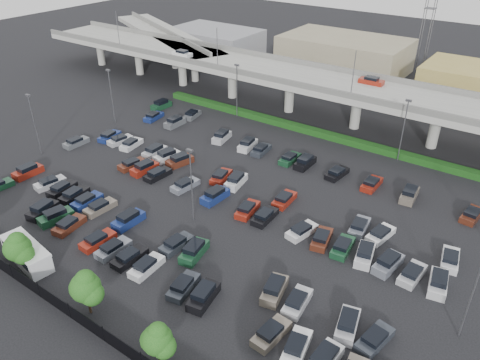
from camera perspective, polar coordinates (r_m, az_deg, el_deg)
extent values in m
plane|color=black|center=(66.79, -1.22, -1.68)|extent=(280.00, 280.00, 0.00)
cube|color=#989890|center=(89.06, 11.28, 11.30)|extent=(150.00, 13.00, 1.10)
cube|color=#63635E|center=(83.34, 9.47, 10.92)|extent=(150.00, 0.50, 1.00)
cube|color=#63635E|center=(94.24, 13.02, 12.83)|extent=(150.00, 0.50, 1.00)
cylinder|color=#989890|center=(129.63, -16.66, 14.76)|extent=(1.80, 1.80, 6.70)
cube|color=#63635E|center=(128.89, -16.87, 16.10)|extent=(2.60, 9.75, 0.50)
cylinder|color=#989890|center=(119.29, -12.23, 14.04)|extent=(1.80, 1.80, 6.70)
cube|color=#63635E|center=(118.48, -12.40, 15.50)|extent=(2.60, 9.75, 0.50)
cylinder|color=#989890|center=(109.76, -7.04, 13.09)|extent=(1.80, 1.80, 6.70)
cube|color=#63635E|center=(108.88, -7.14, 14.67)|extent=(2.60, 9.75, 0.50)
cylinder|color=#989890|center=(101.27, -0.97, 11.84)|extent=(1.80, 1.80, 6.70)
cube|color=#63635E|center=(100.33, -0.99, 13.55)|extent=(2.60, 9.75, 0.50)
cylinder|color=#989890|center=(94.12, 6.04, 10.22)|extent=(1.80, 1.80, 6.70)
cube|color=#63635E|center=(93.09, 6.14, 12.04)|extent=(2.60, 9.75, 0.50)
cylinder|color=#989890|center=(88.61, 13.96, 8.19)|extent=(1.80, 1.80, 6.70)
cube|color=#63635E|center=(87.52, 14.22, 10.10)|extent=(2.60, 9.75, 0.50)
cylinder|color=#989890|center=(85.07, 22.64, 5.77)|extent=(1.80, 1.80, 6.70)
cube|color=#63635E|center=(83.94, 23.06, 7.72)|extent=(2.60, 9.75, 0.50)
cube|color=white|center=(104.35, -7.06, 14.97)|extent=(4.40, 1.82, 0.82)
cube|color=black|center=(104.18, -7.08, 15.30)|extent=(2.30, 1.60, 0.50)
cube|color=maroon|center=(89.34, 15.72, 11.47)|extent=(4.40, 1.82, 0.82)
cube|color=black|center=(89.15, 15.77, 11.85)|extent=(2.30, 1.60, 0.50)
cylinder|color=#505055|center=(112.63, -14.67, 17.27)|extent=(0.14, 0.14, 8.00)
cylinder|color=#505055|center=(93.64, -2.79, 15.67)|extent=(0.14, 0.14, 8.00)
cylinder|color=#505055|center=(80.12, 13.64, 12.35)|extent=(0.14, 0.14, 8.00)
cube|color=#989890|center=(126.45, -9.03, 17.07)|extent=(50.93, 30.13, 1.10)
cube|color=#63635E|center=(126.22, -9.07, 17.53)|extent=(47.34, 22.43, 1.00)
cylinder|color=#989890|center=(144.79, -11.82, 16.89)|extent=(1.60, 1.60, 6.70)
cylinder|color=#989890|center=(133.74, -10.05, 15.98)|extent=(1.60, 1.60, 6.70)
cylinder|color=#989890|center=(122.87, -7.99, 14.88)|extent=(1.60, 1.60, 6.70)
cylinder|color=#989890|center=(112.23, -5.55, 13.56)|extent=(1.60, 1.60, 6.70)
cube|color=#163B11|center=(85.55, 8.81, 5.90)|extent=(66.00, 1.60, 1.10)
cube|color=black|center=(51.37, -20.73, -14.29)|extent=(70.00, 0.06, 1.80)
cylinder|color=black|center=(57.66, -26.08, -9.96)|extent=(0.10, 0.10, 2.00)
cylinder|color=black|center=(54.03, -23.29, -12.21)|extent=(0.10, 0.10, 2.00)
cylinder|color=black|center=(50.65, -20.06, -14.74)|extent=(0.10, 0.10, 2.00)
cylinder|color=black|center=(47.55, -16.30, -17.56)|extent=(0.10, 0.10, 2.00)
cylinder|color=black|center=(44.79, -11.91, -20.65)|extent=(0.10, 0.10, 2.00)
cylinder|color=#332316|center=(58.08, -24.97, -9.36)|extent=(0.26, 0.26, 1.96)
sphere|color=#154F16|center=(56.70, -25.49, -7.48)|extent=(3.04, 3.04, 3.04)
sphere|color=#154F16|center=(56.51, -24.91, -8.15)|extent=(2.39, 2.39, 2.39)
sphere|color=#154F16|center=(57.31, -25.80, -7.54)|extent=(2.39, 2.39, 2.39)
sphere|color=#154F16|center=(56.23, -25.56, -6.73)|extent=(2.06, 2.06, 2.06)
cylinder|color=#332316|center=(50.60, -17.88, -14.33)|extent=(0.26, 0.26, 1.97)
sphere|color=#154F16|center=(49.00, -18.33, -12.31)|extent=(3.07, 3.07, 3.07)
sphere|color=#154F16|center=(48.94, -17.61, -13.09)|extent=(2.41, 2.41, 2.41)
sphere|color=#154F16|center=(49.57, -18.78, -12.33)|extent=(2.41, 2.41, 2.41)
sphere|color=#154F16|center=(48.45, -18.36, -11.49)|extent=(2.08, 2.08, 2.08)
cylinder|color=#332316|center=(44.85, -9.79, -20.48)|extent=(0.26, 0.26, 1.80)
sphere|color=#154F16|center=(43.18, -10.06, -18.63)|extent=(2.79, 2.79, 2.79)
sphere|color=#154F16|center=(43.28, -9.25, -19.40)|extent=(2.19, 2.19, 2.19)
sphere|color=#154F16|center=(43.65, -10.64, -18.60)|extent=(2.19, 2.19, 2.19)
sphere|color=#154F16|center=(42.63, -10.00, -17.85)|extent=(1.89, 1.89, 1.89)
cube|color=silver|center=(59.23, -24.52, -8.25)|extent=(7.85, 3.58, 2.21)
cube|color=black|center=(58.93, -24.63, -7.85)|extent=(6.82, 3.49, 1.00)
cube|color=silver|center=(58.53, -24.78, -7.30)|extent=(7.97, 3.70, 0.26)
cube|color=black|center=(67.49, -22.88, -3.46)|extent=(2.55, 4.65, 1.05)
cube|color=black|center=(67.07, -23.02, -2.88)|extent=(2.02, 2.84, 0.65)
cube|color=#184428|center=(65.43, -21.54, -4.28)|extent=(2.60, 4.66, 1.05)
cube|color=black|center=(65.00, -21.67, -3.68)|extent=(2.05, 2.85, 0.65)
cube|color=#562517|center=(63.48, -20.09, -5.22)|extent=(2.42, 4.61, 0.82)
cube|color=black|center=(63.05, -20.33, -4.84)|extent=(1.91, 2.50, 0.50)
cube|color=maroon|center=(59.64, -16.92, -7.11)|extent=(2.06, 4.49, 0.82)
cube|color=black|center=(59.19, -17.16, -6.71)|extent=(1.73, 2.39, 0.50)
cube|color=slate|center=(57.83, -15.17, -8.13)|extent=(1.98, 4.46, 0.82)
cube|color=black|center=(57.36, -15.40, -7.73)|extent=(1.69, 2.36, 0.50)
cube|color=black|center=(56.09, -13.30, -9.22)|extent=(1.90, 4.43, 0.82)
cube|color=black|center=(55.60, -13.53, -8.82)|extent=(1.64, 2.33, 0.50)
cube|color=silver|center=(54.43, -11.30, -10.36)|extent=(2.06, 4.49, 0.82)
cube|color=black|center=(53.93, -11.52, -9.95)|extent=(1.73, 2.38, 0.50)
cube|color=#2C3038|center=(51.39, -6.88, -12.80)|extent=(2.58, 4.65, 0.82)
cube|color=black|center=(50.86, -7.08, -12.40)|extent=(1.99, 2.55, 0.50)
cube|color=black|center=(49.95, -4.45, -14.00)|extent=(2.57, 4.65, 1.05)
cube|color=black|center=(49.38, -4.49, -13.32)|extent=(2.03, 2.84, 0.65)
cube|color=#6E6456|center=(46.69, 3.83, -18.21)|extent=(2.19, 4.54, 0.82)
cube|color=black|center=(46.11, 3.72, -17.84)|extent=(1.79, 2.43, 0.50)
cube|color=white|center=(45.86, 6.93, -19.61)|extent=(2.65, 4.67, 0.82)
cube|color=black|center=(45.26, 6.85, -19.26)|extent=(2.02, 2.57, 0.50)
cube|color=black|center=(44.46, 10.29, -20.25)|extent=(1.73, 2.68, 0.65)
cube|color=maroon|center=(78.08, -24.42, 0.87)|extent=(1.83, 4.40, 1.05)
cube|color=black|center=(77.72, -24.55, 1.39)|extent=(1.61, 2.60, 0.65)
cube|color=#BABABF|center=(73.83, -22.11, -0.40)|extent=(2.54, 4.65, 0.82)
cube|color=black|center=(73.45, -22.33, -0.04)|extent=(1.97, 2.54, 0.50)
cube|color=black|center=(71.74, -20.87, -1.06)|extent=(2.35, 4.59, 0.82)
cube|color=black|center=(71.34, -21.08, -0.69)|extent=(1.88, 2.48, 0.50)
cube|color=black|center=(69.69, -19.55, -1.75)|extent=(2.35, 4.59, 0.82)
cube|color=black|center=(69.29, -19.76, -1.37)|extent=(1.87, 2.48, 0.50)
cube|color=navy|center=(67.70, -18.14, -2.48)|extent=(1.93, 4.44, 0.82)
cube|color=black|center=(67.28, -18.36, -2.10)|extent=(1.66, 2.34, 0.50)
cube|color=#6E6456|center=(65.76, -16.66, -3.25)|extent=(2.06, 4.49, 0.82)
cube|color=black|center=(65.33, -16.87, -2.86)|extent=(1.72, 2.38, 0.50)
cube|color=navy|center=(62.00, -13.41, -4.84)|extent=(1.85, 4.41, 1.05)
cube|color=black|center=(61.54, -13.50, -4.21)|extent=(1.62, 2.61, 0.65)
cube|color=#2C3038|center=(57.06, -7.73, -7.78)|extent=(2.05, 4.49, 0.82)
cube|color=black|center=(56.57, -7.91, -7.38)|extent=(1.72, 2.38, 0.50)
cube|color=#184428|center=(55.50, -5.61, -8.74)|extent=(2.64, 4.67, 1.05)
cube|color=black|center=(54.99, -5.65, -8.07)|extent=(2.07, 2.86, 0.65)
cube|color=#6E6456|center=(50.59, 4.21, -13.30)|extent=(2.75, 4.69, 1.05)
cube|color=black|center=(50.03, 4.25, -12.62)|extent=(2.14, 2.89, 0.65)
cube|color=#BABABF|center=(49.74, 6.99, -14.60)|extent=(2.33, 4.58, 0.82)
cube|color=black|center=(49.18, 6.92, -14.21)|extent=(1.86, 2.47, 0.50)
cube|color=#BABABF|center=(48.24, 12.95, -16.92)|extent=(2.77, 4.70, 1.05)
cube|color=black|center=(47.65, 13.07, -16.25)|extent=(2.15, 2.90, 0.65)
cube|color=#2C3038|center=(47.83, 16.08, -18.20)|extent=(2.58, 4.65, 0.82)
cube|color=black|center=(47.24, 16.11, -17.84)|extent=(1.99, 2.55, 0.50)
cube|color=#575A5F|center=(85.31, -19.33, 4.30)|extent=(1.84, 4.41, 0.82)
cube|color=black|center=(84.95, -19.51, 4.63)|extent=(1.61, 2.31, 0.50)
cube|color=#562517|center=(75.37, -13.00, 1.82)|extent=(2.48, 4.63, 0.82)
cube|color=black|center=(74.96, -13.16, 2.19)|extent=(1.94, 2.52, 0.50)
cube|color=maroon|center=(73.47, -11.54, 1.32)|extent=(2.26, 4.56, 1.05)
cube|color=black|center=(73.09, -11.61, 1.88)|extent=(1.86, 2.75, 0.65)
cube|color=black|center=(71.74, -10.00, 0.63)|extent=(2.10, 4.51, 0.82)
cube|color=black|center=(71.32, -10.15, 1.01)|extent=(1.75, 2.40, 0.50)
cube|color=slate|center=(68.37, -6.69, -0.68)|extent=(2.29, 4.57, 0.82)
cube|color=black|center=(67.93, -6.84, -0.29)|extent=(1.84, 2.46, 0.50)
cube|color=navy|center=(65.23, -3.06, -2.03)|extent=(2.09, 4.50, 1.05)
cube|color=black|center=(64.79, -3.08, -1.42)|extent=(1.76, 2.69, 0.65)
cube|color=maroon|center=(62.54, 0.92, -3.68)|extent=(2.44, 4.62, 0.82)
cube|color=black|center=(62.06, 0.82, -3.28)|extent=(1.92, 2.51, 0.50)
cube|color=black|center=(61.31, 3.05, -4.50)|extent=(1.98, 4.47, 0.82)
cube|color=black|center=(60.81, 2.96, -4.10)|extent=(1.69, 2.36, 0.50)
cube|color=silver|center=(59.14, 7.56, -6.23)|extent=(2.70, 4.68, 0.82)
cube|color=black|center=(58.63, 7.51, -5.83)|extent=(2.05, 2.58, 0.50)
cube|color=#562517|center=(58.22, 9.94, -7.12)|extent=(2.69, 4.68, 0.82)
cube|color=black|center=(57.70, 9.91, -6.72)|extent=(2.04, 2.58, 0.50)
cube|color=#184428|center=(57.42, 12.41, -8.03)|extent=(2.28, 4.57, 0.82)
cube|color=black|center=(56.89, 12.40, -7.63)|extent=(1.84, 2.46, 0.50)
cube|color=silver|center=(56.68, 14.97, -8.85)|extent=(2.73, 4.69, 1.05)
cube|color=black|center=(56.18, 15.08, -8.20)|extent=(2.13, 2.89, 0.65)
cube|color=slate|center=(56.12, 17.58, -9.77)|extent=(2.46, 4.62, 1.05)
cube|color=black|center=(55.62, 17.71, -9.12)|extent=(1.97, 2.81, 0.65)
cube|color=#BABABF|center=(55.77, 20.23, -10.77)|extent=(2.16, 4.53, 0.82)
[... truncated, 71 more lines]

